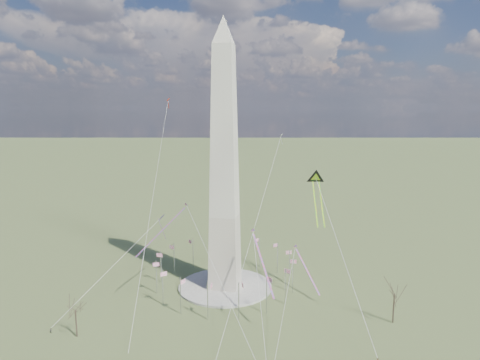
% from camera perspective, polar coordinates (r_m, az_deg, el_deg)
% --- Properties ---
extents(ground, '(2000.00, 2000.00, 0.00)m').
position_cam_1_polar(ground, '(170.91, -1.99, -14.11)').
color(ground, '#43592C').
rests_on(ground, ground).
extents(plaza, '(36.00, 36.00, 0.80)m').
position_cam_1_polar(plaza, '(170.75, -1.99, -13.98)').
color(plaza, '#B0ACA1').
rests_on(plaza, ground).
extents(washington_monument, '(15.56, 15.56, 100.00)m').
position_cam_1_polar(washington_monument, '(157.89, -2.09, 2.04)').
color(washington_monument, beige).
rests_on(washington_monument, plaza).
extents(flagpole_ring, '(54.40, 54.40, 13.00)m').
position_cam_1_polar(flagpole_ring, '(168.12, -2.01, -11.83)').
color(flagpole_ring, silver).
rests_on(flagpole_ring, ground).
extents(tree_near, '(8.60, 8.60, 15.04)m').
position_cam_1_polar(tree_near, '(149.56, 19.92, -13.80)').
color(tree_near, '#48382C').
rests_on(tree_near, ground).
extents(tree_far, '(7.35, 7.35, 12.87)m').
position_cam_1_polar(tree_far, '(143.16, -21.12, -15.64)').
color(tree_far, '#48382C').
rests_on(tree_far, ground).
extents(person_west, '(0.88, 0.79, 1.49)m').
position_cam_1_polar(person_west, '(151.71, -23.90, -17.88)').
color(person_west, gray).
rests_on(person_west, ground).
extents(kite_delta_black, '(8.24, 21.71, 17.79)m').
position_cam_1_polar(kite_delta_black, '(165.92, 10.09, -0.07)').
color(kite_delta_black, black).
rests_on(kite_delta_black, ground).
extents(kite_diamond_purple, '(2.30, 3.50, 10.54)m').
position_cam_1_polar(kite_diamond_purple, '(170.83, -10.42, -5.25)').
color(kite_diamond_purple, navy).
rests_on(kite_diamond_purple, ground).
extents(kite_streamer_left, '(11.34, 21.94, 16.23)m').
position_cam_1_polar(kite_streamer_left, '(144.93, 2.61, -9.61)').
color(kite_streamer_left, '#FF282B').
rests_on(kite_streamer_left, ground).
extents(kite_streamer_mid, '(13.95, 20.40, 16.11)m').
position_cam_1_polar(kite_streamer_mid, '(160.35, -9.34, -5.54)').
color(kite_streamer_mid, '#FF282B').
rests_on(kite_streamer_mid, ground).
extents(kite_streamer_right, '(11.07, 17.21, 13.33)m').
position_cam_1_polar(kite_streamer_right, '(166.87, 8.50, -10.95)').
color(kite_streamer_right, '#FF282B').
rests_on(kite_streamer_right, ground).
extents(kite_small_red, '(1.93, 1.69, 5.05)m').
position_cam_1_polar(kite_small_red, '(199.01, -9.54, 10.41)').
color(kite_small_red, red).
rests_on(kite_small_red, ground).
extents(kite_small_white, '(1.70, 2.47, 5.17)m').
position_cam_1_polar(kite_small_white, '(200.37, 5.53, 5.82)').
color(kite_small_white, silver).
rests_on(kite_small_white, ground).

